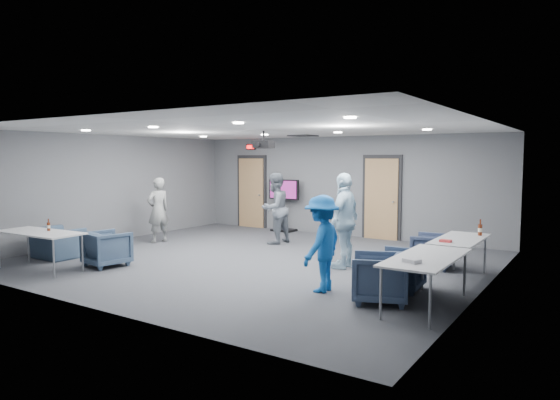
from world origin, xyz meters
The scene contains 29 objects.
floor centered at (0.00, 0.00, 0.00)m, with size 9.00×9.00×0.00m, color #3A3C42.
ceiling centered at (0.00, 0.00, 2.70)m, with size 9.00×9.00×0.00m, color silver.
wall_back centered at (0.00, 4.00, 1.35)m, with size 9.00×0.02×2.70m, color slate.
wall_front centered at (0.00, -4.00, 1.35)m, with size 9.00×0.02×2.70m, color slate.
wall_left centered at (-4.50, 0.00, 1.35)m, with size 0.02×8.00×2.70m, color slate.
wall_right centered at (4.50, 0.00, 1.35)m, with size 0.02×8.00×2.70m, color slate.
door_left centered at (-3.00, 3.95, 1.07)m, with size 1.06×0.17×2.24m.
door_right centered at (1.20, 3.95, 1.07)m, with size 1.06×0.17×2.24m.
exit_sign centered at (-3.00, 3.93, 2.45)m, with size 0.32×0.08×0.16m.
hvac_diffuser centered at (-0.50, 2.80, 2.69)m, with size 0.60×0.60×0.03m, color black.
downlights centered at (0.00, 0.00, 2.68)m, with size 6.18×3.78×0.02m.
person_a centered at (-3.28, 0.40, 0.81)m, with size 0.59×0.39×1.63m, color gray.
person_b centered at (-0.74, 1.87, 0.88)m, with size 0.85×0.66×1.75m, color slate.
person_c centered at (1.90, 0.33, 0.92)m, with size 1.08×0.45×1.84m, color silver.
person_d centered at (2.35, -1.41, 0.77)m, with size 0.99×0.57×1.54m, color #1B5DAF.
chair_right_a centered at (3.32, 1.25, 0.33)m, with size 0.71×0.73×0.66m, color #323C57.
chair_right_b centered at (3.35, -0.65, 0.33)m, with size 0.70×0.72×0.66m, color #394863.
chair_right_c centered at (3.35, -1.49, 0.36)m, with size 0.77×0.79×0.72m, color #3D4D69.
chair_front_a centered at (-2.05, -2.09, 0.35)m, with size 0.74×0.76×0.69m, color #3A4C64.
chair_front_b centered at (-3.63, -2.17, 0.32)m, with size 0.97×0.85×0.63m, color #394C63.
table_right_a centered at (4.00, 0.54, 0.68)m, with size 0.70×1.69×0.73m.
table_right_b centered at (4.00, -1.36, 0.69)m, with size 0.80×1.93×0.73m.
table_front_left centered at (-2.84, -3.00, 0.69)m, with size 1.86×0.85×0.73m.
bottle_front centered at (-2.79, -2.84, 0.82)m, with size 0.06×0.06×0.23m.
bottle_right centered at (4.22, 1.07, 0.84)m, with size 0.08×0.08×0.29m.
snack_box centered at (3.90, 0.02, 0.75)m, with size 0.18×0.12×0.04m, color #BA2E30.
wrapper centered at (3.96, -1.87, 0.75)m, with size 0.22×0.15×0.05m, color silver.
tv_stand centered at (-1.69, 3.75, 0.85)m, with size 0.98×0.47×1.50m.
projector centered at (-0.07, 0.43, 2.40)m, with size 0.43×0.40×0.37m.
Camera 1 is at (6.07, -8.30, 2.12)m, focal length 32.00 mm.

